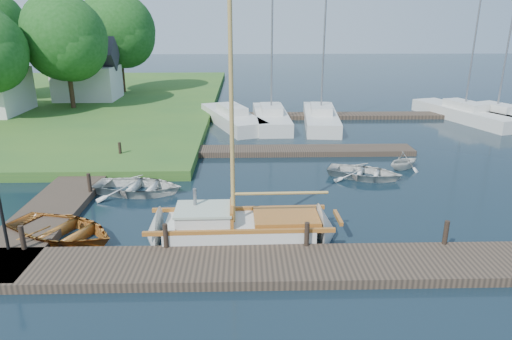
{
  "coord_description": "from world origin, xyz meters",
  "views": [
    {
      "loc": [
        -0.46,
        -18.12,
        7.28
      ],
      "look_at": [
        0.0,
        0.0,
        1.2
      ],
      "focal_mm": 32.0,
      "sensor_mm": 36.0,
      "label": 1
    }
  ],
  "objects_px": {
    "dinghy": "(61,227)",
    "marina_boat_6": "(496,115)",
    "mooring_post_3": "(446,232)",
    "marina_boat_0": "(232,117)",
    "tender_a": "(138,184)",
    "lamp_post": "(0,203)",
    "sailboat": "(244,230)",
    "house_c": "(87,75)",
    "tree_3": "(65,38)",
    "mooring_post_4": "(89,183)",
    "mooring_post_0": "(22,237)",
    "mooring_post_1": "(166,236)",
    "marina_boat_1": "(271,117)",
    "tender_d": "(404,159)",
    "tree_7": "(119,30)",
    "marina_boat_5": "(464,113)",
    "tender_c": "(365,171)",
    "mooring_post_5": "(120,150)",
    "mooring_post_2": "(307,234)",
    "marina_boat_2": "(321,117)"
  },
  "relations": [
    {
      "from": "mooring_post_4",
      "to": "mooring_post_0",
      "type": "bearing_deg",
      "value": -95.71
    },
    {
      "from": "marina_boat_5",
      "to": "tree_7",
      "type": "distance_m",
      "value": 30.52
    },
    {
      "from": "mooring_post_4",
      "to": "mooring_post_2",
      "type": "bearing_deg",
      "value": -30.47
    },
    {
      "from": "tender_c",
      "to": "house_c",
      "type": "xyz_separation_m",
      "value": [
        -19.24,
        19.71,
        2.22
      ]
    },
    {
      "from": "mooring_post_1",
      "to": "mooring_post_5",
      "type": "bearing_deg",
      "value": 111.8
    },
    {
      "from": "marina_boat_1",
      "to": "tree_7",
      "type": "relative_size",
      "value": 1.11
    },
    {
      "from": "tender_c",
      "to": "marina_boat_2",
      "type": "bearing_deg",
      "value": 25.5
    },
    {
      "from": "mooring_post_4",
      "to": "lamp_post",
      "type": "distance_m",
      "value": 5.23
    },
    {
      "from": "mooring_post_0",
      "to": "dinghy",
      "type": "distance_m",
      "value": 1.47
    },
    {
      "from": "tender_d",
      "to": "tree_7",
      "type": "bearing_deg",
      "value": 9.85
    },
    {
      "from": "tender_d",
      "to": "mooring_post_4",
      "type": "bearing_deg",
      "value": 72.63
    },
    {
      "from": "tree_3",
      "to": "mooring_post_4",
      "type": "bearing_deg",
      "value": -68.81
    },
    {
      "from": "lamp_post",
      "to": "sailboat",
      "type": "distance_m",
      "value": 7.73
    },
    {
      "from": "marina_boat_5",
      "to": "tree_3",
      "type": "relative_size",
      "value": 1.39
    },
    {
      "from": "tender_c",
      "to": "tree_7",
      "type": "distance_m",
      "value": 29.93
    },
    {
      "from": "mooring_post_1",
      "to": "marina_boat_1",
      "type": "bearing_deg",
      "value": 76.68
    },
    {
      "from": "mooring_post_0",
      "to": "mooring_post_3",
      "type": "distance_m",
      "value": 13.5
    },
    {
      "from": "sailboat",
      "to": "tender_a",
      "type": "relative_size",
      "value": 2.55
    },
    {
      "from": "mooring_post_0",
      "to": "tender_c",
      "type": "height_order",
      "value": "mooring_post_0"
    },
    {
      "from": "marina_boat_6",
      "to": "tree_7",
      "type": "height_order",
      "value": "marina_boat_6"
    },
    {
      "from": "marina_boat_6",
      "to": "tree_3",
      "type": "distance_m",
      "value": 32.42
    },
    {
      "from": "mooring_post_0",
      "to": "lamp_post",
      "type": "xyz_separation_m",
      "value": [
        -0.5,
        0.0,
        1.17
      ]
    },
    {
      "from": "dinghy",
      "to": "tree_7",
      "type": "height_order",
      "value": "tree_7"
    },
    {
      "from": "mooring_post_2",
      "to": "mooring_post_4",
      "type": "distance_m",
      "value": 9.86
    },
    {
      "from": "mooring_post_0",
      "to": "marina_boat_5",
      "type": "bearing_deg",
      "value": 40.42
    },
    {
      "from": "mooring_post_2",
      "to": "marina_boat_0",
      "type": "bearing_deg",
      "value": 98.65
    },
    {
      "from": "mooring_post_4",
      "to": "marina_boat_0",
      "type": "height_order",
      "value": "marina_boat_0"
    },
    {
      "from": "tender_c",
      "to": "marina_boat_1",
      "type": "bearing_deg",
      "value": 42.49
    },
    {
      "from": "mooring_post_4",
      "to": "tender_a",
      "type": "relative_size",
      "value": 0.21
    },
    {
      "from": "marina_boat_0",
      "to": "marina_boat_6",
      "type": "distance_m",
      "value": 19.07
    },
    {
      "from": "mooring_post_1",
      "to": "mooring_post_5",
      "type": "distance_m",
      "value": 10.77
    },
    {
      "from": "mooring_post_4",
      "to": "marina_boat_5",
      "type": "relative_size",
      "value": 0.07
    },
    {
      "from": "tender_d",
      "to": "lamp_post",
      "type": "bearing_deg",
      "value": 87.68
    },
    {
      "from": "mooring_post_0",
      "to": "marina_boat_5",
      "type": "relative_size",
      "value": 0.07
    },
    {
      "from": "mooring_post_4",
      "to": "tree_7",
      "type": "distance_m",
      "value": 27.09
    },
    {
      "from": "mooring_post_0",
      "to": "marina_boat_1",
      "type": "distance_m",
      "value": 20.71
    },
    {
      "from": "mooring_post_5",
      "to": "dinghy",
      "type": "relative_size",
      "value": 0.19
    },
    {
      "from": "mooring_post_0",
      "to": "tree_3",
      "type": "relative_size",
      "value": 0.09
    },
    {
      "from": "lamp_post",
      "to": "tree_7",
      "type": "height_order",
      "value": "tree_7"
    },
    {
      "from": "mooring_post_3",
      "to": "marina_boat_0",
      "type": "relative_size",
      "value": 0.07
    },
    {
      "from": "dinghy",
      "to": "marina_boat_6",
      "type": "relative_size",
      "value": 0.37
    },
    {
      "from": "mooring_post_5",
      "to": "lamp_post",
      "type": "height_order",
      "value": "lamp_post"
    },
    {
      "from": "mooring_post_3",
      "to": "mooring_post_5",
      "type": "height_order",
      "value": "same"
    },
    {
      "from": "house_c",
      "to": "marina_boat_6",
      "type": "bearing_deg",
      "value": -14.32
    },
    {
      "from": "mooring_post_3",
      "to": "tender_a",
      "type": "height_order",
      "value": "mooring_post_3"
    },
    {
      "from": "dinghy",
      "to": "house_c",
      "type": "xyz_separation_m",
      "value": [
        -7.2,
        25.74,
        2.16
      ]
    },
    {
      "from": "mooring_post_4",
      "to": "marina_boat_0",
      "type": "xyz_separation_m",
      "value": [
        5.65,
        13.74,
        -0.13
      ]
    },
    {
      "from": "sailboat",
      "to": "house_c",
      "type": "bearing_deg",
      "value": 116.31
    },
    {
      "from": "marina_boat_2",
      "to": "marina_boat_5",
      "type": "distance_m",
      "value": 10.97
    },
    {
      "from": "tender_a",
      "to": "house_c",
      "type": "bearing_deg",
      "value": 31.66
    }
  ]
}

